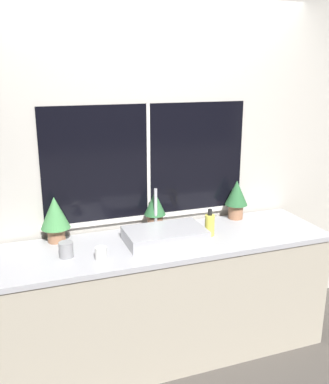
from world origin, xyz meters
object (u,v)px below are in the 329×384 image
object	(u,v)px
mug_grey	(66,250)
mug_white	(101,253)
potted_plant_left	(55,216)
potted_plant_center	(155,208)
potted_plant_right	(236,196)
soap_bottle	(210,225)
sink	(165,235)

from	to	relation	value
mug_grey	mug_white	world-z (taller)	mug_grey
potted_plant_left	potted_plant_center	distance (m)	0.71
potted_plant_right	soap_bottle	world-z (taller)	potted_plant_right
potted_plant_right	mug_white	xyz separation A→B (m)	(-1.16, -0.39, -0.14)
sink	mug_white	size ratio (longest dim) A/B	6.64
sink	potted_plant_left	world-z (taller)	sink
potted_plant_right	mug_grey	world-z (taller)	potted_plant_right
potted_plant_center	potted_plant_right	distance (m)	0.67
potted_plant_right	potted_plant_center	bearing A→B (deg)	180.00
soap_bottle	mug_grey	size ratio (longest dim) A/B	1.98
sink	potted_plant_left	xyz separation A→B (m)	(-0.70, 0.25, 0.14)
potted_plant_right	mug_white	world-z (taller)	potted_plant_right
mug_white	mug_grey	bearing A→B (deg)	150.67
sink	mug_white	distance (m)	0.49
mug_grey	potted_plant_left	bearing A→B (deg)	95.87
potted_plant_left	mug_white	size ratio (longest dim) A/B	3.91
potted_plant_center	soap_bottle	distance (m)	0.42
potted_plant_right	soap_bottle	distance (m)	0.45
sink	potted_plant_right	world-z (taller)	sink
potted_plant_left	potted_plant_right	distance (m)	1.38
potted_plant_left	mug_grey	world-z (taller)	potted_plant_left
potted_plant_right	potted_plant_left	bearing A→B (deg)	180.00
sink	mug_white	bearing A→B (deg)	-163.33
mug_grey	mug_white	size ratio (longest dim) A/B	1.21
potted_plant_center	mug_grey	bearing A→B (deg)	-157.72
potted_plant_center	mug_grey	distance (m)	0.75
potted_plant_center	mug_white	bearing A→B (deg)	-141.22
sink	potted_plant_right	bearing A→B (deg)	19.96
sink	mug_white	xyz separation A→B (m)	(-0.47, -0.14, -0.01)
sink	potted_plant_center	world-z (taller)	sink
potted_plant_right	mug_white	distance (m)	1.23
potted_plant_center	potted_plant_right	bearing A→B (deg)	-0.00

